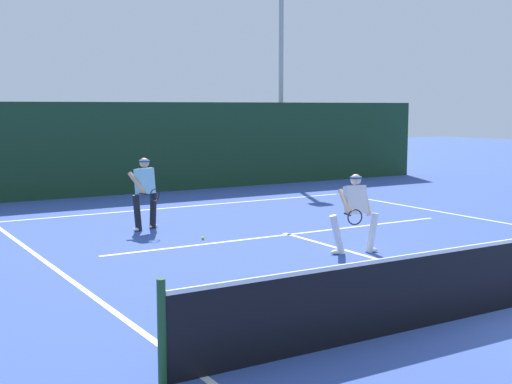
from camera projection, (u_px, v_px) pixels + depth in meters
court_line_baseline_far at (189, 206)px, 19.47m from camera, size 10.56×0.10×0.01m
court_line_sideline_left at (203, 377)px, 7.21m from camera, size 0.10×22.49×0.01m
court_line_service at (289, 234)px, 15.20m from camera, size 8.61×0.10×0.01m
court_line_centre at (382, 260)px, 12.65m from camera, size 0.10×6.40×0.01m
player_near at (355, 210)px, 13.15m from camera, size 1.05×0.87×1.53m
player_far at (145, 190)px, 15.70m from camera, size 0.75×0.93×1.64m
tennis_ball at (203, 238)px, 14.60m from camera, size 0.07×0.07×0.07m
back_fence_windscreen at (140, 148)px, 22.27m from camera, size 23.11×0.12×2.93m
light_pole at (281, 60)px, 26.12m from camera, size 0.55×0.44×7.36m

